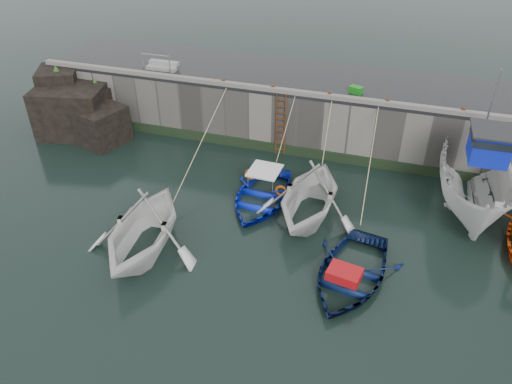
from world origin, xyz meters
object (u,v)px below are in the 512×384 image
(boat_near_blacktrim, at_px, (308,216))
(boat_far_white, at_px, (476,181))
(bollard_c, at_px, (330,95))
(bollard_e, at_px, (463,111))
(boat_near_navy, at_px, (349,278))
(bollard_d, at_px, (387,102))
(bollard_a, at_px, (224,82))
(boat_near_blue, at_px, (261,200))
(boat_near_white, at_px, (146,249))
(ladder, at_px, (281,125))
(bollard_b, at_px, (273,88))
(fish_crate, at_px, (356,90))

(boat_near_blacktrim, bearing_deg, boat_far_white, 27.06)
(boat_near_blacktrim, distance_m, bollard_c, 6.00)
(bollard_e, bearing_deg, boat_near_navy, -112.22)
(bollard_c, bearing_deg, boat_near_navy, -73.05)
(bollard_c, bearing_deg, bollard_d, 0.00)
(bollard_a, xyz_separation_m, bollard_e, (11.00, 0.00, 0.00))
(boat_near_blue, height_order, boat_near_navy, boat_near_navy)
(boat_near_white, bearing_deg, bollard_a, 85.39)
(boat_near_blue, height_order, bollard_a, bollard_a)
(ladder, relative_size, boat_near_blacktrim, 0.62)
(bollard_b, xyz_separation_m, bollard_e, (8.50, 0.00, 0.00))
(bollard_a, xyz_separation_m, bollard_c, (5.20, 0.00, 0.00))
(boat_near_white, bearing_deg, bollard_e, 34.22)
(boat_far_white, bearing_deg, fish_crate, 149.70)
(boat_near_navy, height_order, bollard_c, bollard_c)
(boat_near_blue, relative_size, bollard_a, 16.40)
(bollard_a, bearing_deg, boat_near_blacktrim, -42.41)
(boat_near_navy, xyz_separation_m, bollard_e, (3.32, 8.13, 3.30))
(boat_near_navy, xyz_separation_m, bollard_a, (-7.68, 8.13, 3.30))
(boat_near_white, distance_m, boat_near_blacktrim, 6.69)
(ladder, relative_size, boat_far_white, 0.41)
(ladder, relative_size, bollard_a, 11.43)
(boat_near_blue, height_order, boat_far_white, boat_far_white)
(boat_near_blue, relative_size, bollard_d, 16.40)
(boat_near_navy, relative_size, fish_crate, 8.09)
(boat_near_white, distance_m, bollard_a, 9.50)
(boat_near_blue, distance_m, bollard_e, 9.53)
(ladder, xyz_separation_m, bollard_d, (4.80, 0.34, 1.71))
(boat_near_blacktrim, xyz_separation_m, bollard_e, (5.52, 5.00, 3.30))
(ladder, bearing_deg, bollard_c, 8.67)
(bollard_a, bearing_deg, boat_far_white, -10.45)
(bollard_a, relative_size, bollard_d, 1.00)
(bollard_c, xyz_separation_m, bollard_d, (2.60, 0.00, 0.00))
(boat_near_blacktrim, height_order, fish_crate, fish_crate)
(boat_near_blacktrim, distance_m, fish_crate, 6.81)
(bollard_b, bearing_deg, bollard_d, 0.00)
(boat_far_white, xyz_separation_m, fish_crate, (-5.61, 3.08, 2.08))
(boat_near_navy, height_order, bollard_a, bollard_a)
(boat_near_white, height_order, boat_near_blacktrim, boat_near_white)
(boat_near_white, height_order, bollard_d, bollard_d)
(fish_crate, bearing_deg, boat_near_blacktrim, -77.62)
(fish_crate, bearing_deg, bollard_c, -120.49)
(boat_near_blue, bearing_deg, bollard_e, 32.56)
(fish_crate, relative_size, bollard_b, 2.10)
(boat_far_white, relative_size, bollard_a, 27.66)
(boat_near_blacktrim, bearing_deg, bollard_e, 45.57)
(boat_near_navy, xyz_separation_m, bollard_c, (-2.48, 8.13, 3.30))
(ladder, height_order, boat_near_blacktrim, ladder)
(boat_far_white, bearing_deg, bollard_e, 110.53)
(ladder, bearing_deg, boat_near_navy, -59.04)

